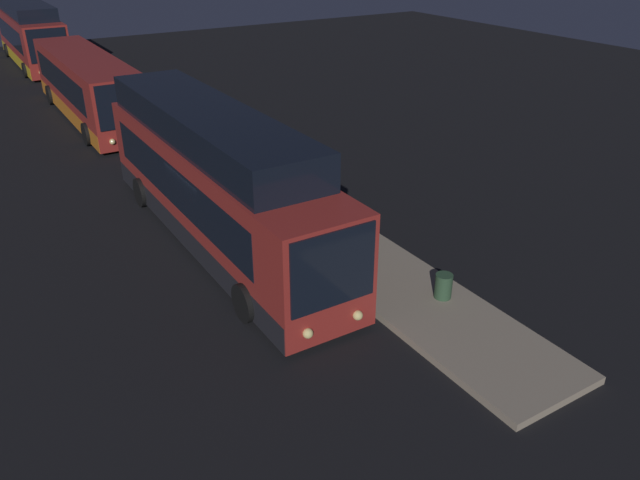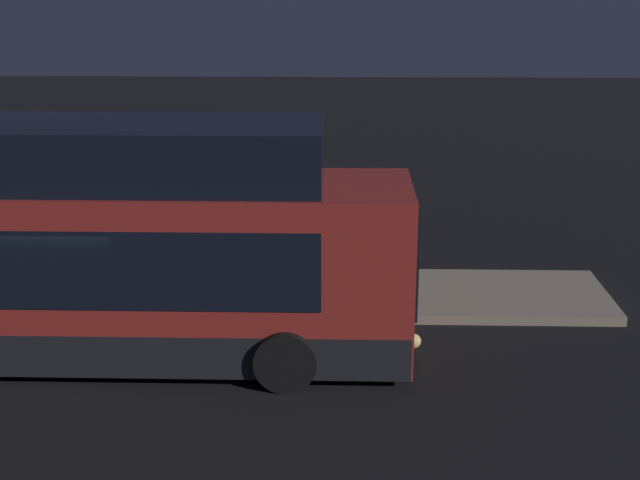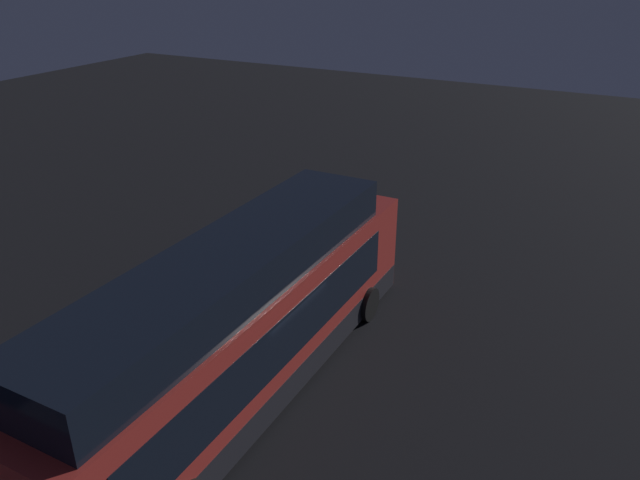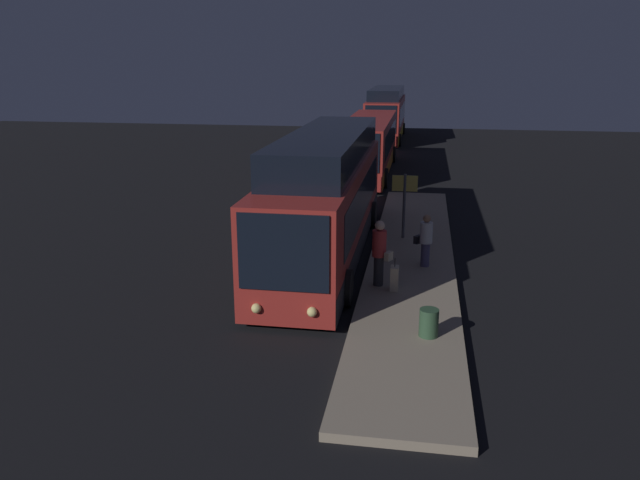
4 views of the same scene
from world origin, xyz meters
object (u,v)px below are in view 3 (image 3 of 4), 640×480
bus_lead (244,328)px  passenger_waiting (250,275)px  suitcase (245,287)px  sign_post (109,342)px  passenger_boarding (174,298)px  trash_bin (269,245)px

bus_lead → passenger_waiting: (3.17, 1.98, -0.60)m
suitcase → sign_post: 5.38m
passenger_boarding → trash_bin: passenger_boarding is taller
suitcase → sign_post: bearing=179.5°
bus_lead → passenger_boarding: size_ratio=7.81×
suitcase → sign_post: (-5.26, 0.05, 1.16)m
trash_bin → passenger_boarding: bearing=-178.7°
passenger_boarding → sign_post: bearing=47.7°
bus_lead → suitcase: bus_lead is taller
sign_post → trash_bin: sign_post is taller
passenger_waiting → trash_bin: 3.49m
bus_lead → sign_post: (-1.77, 2.48, -0.10)m
suitcase → passenger_waiting: bearing=-125.9°
bus_lead → trash_bin: bus_lead is taller
suitcase → trash_bin: 2.96m
passenger_waiting → suitcase: (0.32, 0.44, -0.67)m
bus_lead → trash_bin: (6.31, 3.35, -1.28)m
bus_lead → passenger_boarding: bus_lead is taller
passenger_boarding → suitcase: size_ratio=1.76×
passenger_boarding → trash_bin: size_ratio=2.48×
suitcase → trash_bin: (2.82, 0.92, -0.01)m
bus_lead → suitcase: (3.49, 2.43, -1.27)m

